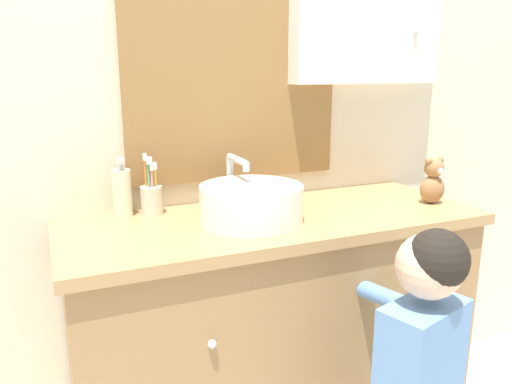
{
  "coord_description": "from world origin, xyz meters",
  "views": [
    {
      "loc": [
        -0.66,
        -1.03,
        1.34
      ],
      "look_at": [
        -0.09,
        0.29,
        0.98
      ],
      "focal_mm": 35.0,
      "sensor_mm": 36.0,
      "label": 1
    }
  ],
  "objects_px": {
    "sink_basin": "(251,202)",
    "child_figure": "(418,381)",
    "teddy_bear": "(433,181)",
    "soap_dispenser": "(122,192)",
    "toothbrush_holder": "(152,198)"
  },
  "relations": [
    {
      "from": "sink_basin",
      "to": "toothbrush_holder",
      "type": "bearing_deg",
      "value": 143.05
    },
    {
      "from": "sink_basin",
      "to": "child_figure",
      "type": "bearing_deg",
      "value": -60.83
    },
    {
      "from": "child_figure",
      "to": "teddy_bear",
      "type": "height_order",
      "value": "teddy_bear"
    },
    {
      "from": "toothbrush_holder",
      "to": "soap_dispenser",
      "type": "height_order",
      "value": "toothbrush_holder"
    },
    {
      "from": "sink_basin",
      "to": "child_figure",
      "type": "height_order",
      "value": "sink_basin"
    },
    {
      "from": "child_figure",
      "to": "sink_basin",
      "type": "bearing_deg",
      "value": 119.17
    },
    {
      "from": "sink_basin",
      "to": "soap_dispenser",
      "type": "bearing_deg",
      "value": 149.36
    },
    {
      "from": "soap_dispenser",
      "to": "teddy_bear",
      "type": "distance_m",
      "value": 1.05
    },
    {
      "from": "toothbrush_holder",
      "to": "child_figure",
      "type": "distance_m",
      "value": 0.94
    },
    {
      "from": "sink_basin",
      "to": "soap_dispenser",
      "type": "xyz_separation_m",
      "value": [
        -0.35,
        0.21,
        0.02
      ]
    },
    {
      "from": "soap_dispenser",
      "to": "child_figure",
      "type": "xyz_separation_m",
      "value": [
        0.62,
        -0.69,
        -0.41
      ]
    },
    {
      "from": "toothbrush_holder",
      "to": "child_figure",
      "type": "bearing_deg",
      "value": -51.91
    },
    {
      "from": "toothbrush_holder",
      "to": "soap_dispenser",
      "type": "distance_m",
      "value": 0.09
    },
    {
      "from": "child_figure",
      "to": "teddy_bear",
      "type": "distance_m",
      "value": 0.71
    },
    {
      "from": "child_figure",
      "to": "teddy_bear",
      "type": "relative_size",
      "value": 5.95
    }
  ]
}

